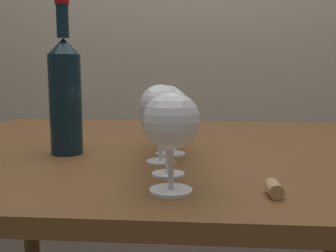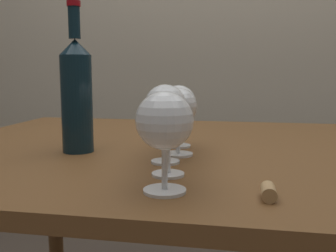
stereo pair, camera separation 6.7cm
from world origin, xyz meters
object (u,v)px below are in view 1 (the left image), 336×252
object	(u,v)px
wine_glass_pinot	(171,123)
wine_glass_chardonnay	(171,108)
wine_glass_rose	(167,104)
wine_glass_cabernet	(162,107)
wine_bottle	(65,94)
cork	(274,189)
wine_glass_merlot	(168,117)

from	to	relation	value
wine_glass_pinot	wine_glass_chardonnay	xyz separation A→B (m)	(-0.02, 0.26, -0.00)
wine_glass_rose	wine_glass_cabernet	bearing A→B (deg)	-88.42
wine_glass_cabernet	wine_glass_chardonnay	size ratio (longest dim) A/B	1.06
wine_bottle	cork	world-z (taller)	wine_bottle
wine_glass_pinot	wine_bottle	size ratio (longest dim) A/B	0.46
wine_glass_merlot	wine_glass_rose	distance (m)	0.26
wine_glass_chardonnay	wine_bottle	distance (m)	0.23
wine_glass_cabernet	wine_glass_rose	world-z (taller)	wine_glass_cabernet
wine_glass_rose	cork	bearing A→B (deg)	-62.36
wine_glass_chardonnay	wine_bottle	size ratio (longest dim) A/B	0.44
wine_glass_cabernet	wine_glass_rose	xyz separation A→B (m)	(-0.00, 0.17, -0.01)
wine_glass_merlot	wine_glass_rose	size ratio (longest dim) A/B	0.97
wine_glass_pinot	wine_glass_rose	size ratio (longest dim) A/B	1.03
wine_glass_cabernet	wine_glass_chardonnay	xyz separation A→B (m)	(0.01, 0.07, -0.01)
wine_glass_cabernet	wine_bottle	xyz separation A→B (m)	(-0.22, 0.07, 0.02)
wine_glass_merlot	wine_bottle	xyz separation A→B (m)	(-0.24, 0.16, 0.03)
wine_glass_merlot	wine_bottle	bearing A→B (deg)	145.30
wine_glass_pinot	wine_glass_merlot	xyz separation A→B (m)	(-0.01, 0.09, -0.00)
wine_glass_chardonnay	cork	world-z (taller)	wine_glass_chardonnay
wine_glass_merlot	cork	distance (m)	0.21
wine_glass_merlot	wine_glass_pinot	bearing A→B (deg)	-82.71
wine_glass_pinot	wine_glass_cabernet	bearing A→B (deg)	99.62
wine_glass_chardonnay	cork	distance (m)	0.33
wine_bottle	cork	size ratio (longest dim) A/B	7.93
wine_glass_rose	wine_bottle	distance (m)	0.24
wine_glass_chardonnay	wine_glass_cabernet	bearing A→B (deg)	-99.07
wine_glass_pinot	wine_bottle	xyz separation A→B (m)	(-0.25, 0.26, 0.03)
wine_glass_pinot	cork	world-z (taller)	wine_glass_pinot
wine_glass_merlot	wine_glass_cabernet	xyz separation A→B (m)	(-0.02, 0.09, 0.01)
wine_glass_pinot	wine_glass_chardonnay	bearing A→B (deg)	94.34
wine_glass_rose	cork	distance (m)	0.42
cork	wine_glass_merlot	bearing A→B (deg)	149.00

